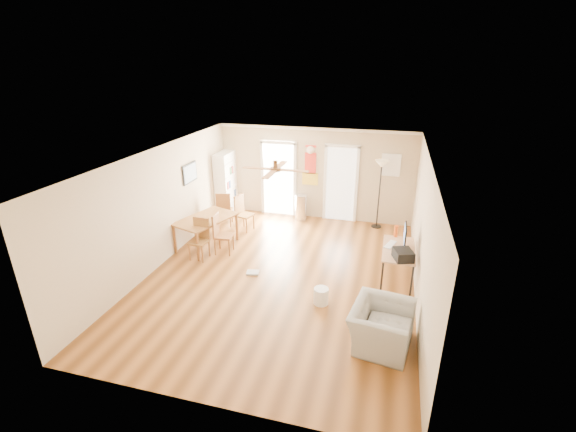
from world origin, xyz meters
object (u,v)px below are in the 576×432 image
(dining_table, at_px, (207,232))
(wastebasket_b, at_px, (390,320))
(dining_chair_far, at_px, (225,208))
(wastebasket_a, at_px, (321,296))
(trash_can, at_px, (301,207))
(torchiere_lamp, at_px, (379,195))
(dining_chair_near, at_px, (199,240))
(dining_chair_right_a, at_px, (245,213))
(bookshelf, at_px, (226,184))
(printer, at_px, (403,255))
(dining_chair_right_b, at_px, (224,234))
(computer_desk, at_px, (397,264))
(armchair, at_px, (381,326))

(dining_table, height_order, wastebasket_b, dining_table)
(dining_chair_far, bearing_deg, wastebasket_a, 121.97)
(trash_can, xyz_separation_m, torchiere_lamp, (2.14, 0.00, 0.57))
(wastebasket_b, bearing_deg, trash_can, 120.71)
(dining_chair_near, height_order, torchiere_lamp, torchiere_lamp)
(dining_chair_right_a, relative_size, dining_chair_near, 1.00)
(bookshelf, bearing_deg, printer, -26.88)
(dining_table, distance_m, dining_chair_right_b, 0.60)
(dining_chair_right_a, bearing_deg, bookshelf, 59.24)
(bookshelf, relative_size, dining_chair_right_b, 1.90)
(printer, bearing_deg, torchiere_lamp, 82.47)
(computer_desk, height_order, wastebasket_b, computer_desk)
(bookshelf, distance_m, dining_table, 2.26)
(computer_desk, xyz_separation_m, armchair, (-0.23, -2.19, -0.00))
(dining_chair_right_b, relative_size, dining_chair_far, 1.02)
(dining_chair_near, height_order, trash_can, dining_chair_near)
(bookshelf, height_order, dining_chair_far, bookshelf)
(trash_can, xyz_separation_m, wastebasket_a, (1.34, -3.99, -0.21))
(dining_chair_near, height_order, wastebasket_b, dining_chair_near)
(dining_chair_near, xyz_separation_m, computer_desk, (4.41, 0.26, -0.13))
(wastebasket_b, xyz_separation_m, armchair, (-0.15, -0.46, 0.18))
(dining_chair_far, distance_m, armchair, 5.92)
(dining_chair_right_b, distance_m, trash_can, 2.81)
(dining_chair_far, distance_m, printer, 5.21)
(wastebasket_b, bearing_deg, bookshelf, 138.59)
(wastebasket_a, bearing_deg, trash_can, 108.50)
(dining_chair_right_b, height_order, printer, dining_chair_right_b)
(printer, relative_size, wastebasket_b, 1.19)
(dining_chair_right_a, bearing_deg, trash_can, -33.45)
(printer, bearing_deg, dining_chair_right_a, 134.83)
(trash_can, xyz_separation_m, printer, (2.77, -3.12, 0.42))
(bookshelf, height_order, dining_table, bookshelf)
(bookshelf, bearing_deg, trash_can, 7.40)
(dining_chair_right_a, height_order, computer_desk, dining_chair_right_a)
(dining_chair_right_a, relative_size, armchair, 0.90)
(dining_chair_near, height_order, computer_desk, dining_chair_near)
(dining_chair_far, height_order, printer, dining_chair_far)
(dining_table, relative_size, wastebasket_b, 4.52)
(trash_can, height_order, computer_desk, trash_can)
(dining_chair_near, height_order, armchair, dining_chair_near)
(dining_chair_right_b, height_order, armchair, dining_chair_right_b)
(dining_chair_near, distance_m, dining_chair_far, 2.03)
(dining_table, bearing_deg, wastebasket_a, -28.27)
(dining_chair_far, relative_size, armchair, 0.90)
(bookshelf, height_order, armchair, bookshelf)
(dining_chair_near, distance_m, wastebasket_a, 3.25)
(dining_chair_far, xyz_separation_m, computer_desk, (4.64, -1.75, -0.13))
(armchair, bearing_deg, wastebasket_a, 61.67)
(dining_chair_far, xyz_separation_m, wastebasket_a, (3.28, -3.07, -0.31))
(trash_can, bearing_deg, dining_table, -128.69)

